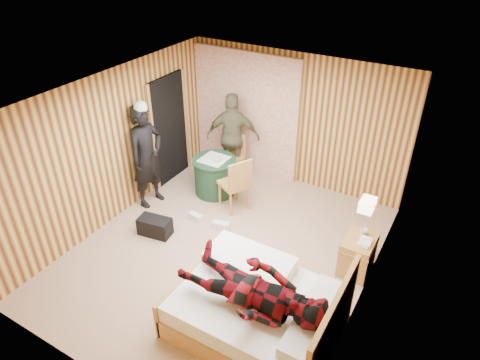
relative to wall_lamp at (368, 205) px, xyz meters
The scene contains 23 objects.
floor 2.36m from the wall_lamp, 166.83° to the right, with size 4.20×5.00×0.01m, color #A1826A.
ceiling 2.31m from the wall_lamp, 166.83° to the right, with size 4.20×5.00×0.01m, color silver.
wall_back 2.81m from the wall_lamp, 133.17° to the left, with size 4.20×0.02×2.50m, color #E0BA56.
wall_left 4.05m from the wall_lamp, behind, with size 0.02×5.00×2.50m, color #E0BA56.
wall_right 0.49m from the wall_lamp, 68.55° to the right, with size 0.02×5.00×2.50m, color #E0BA56.
curtain 3.53m from the wall_lamp, 145.89° to the left, with size 2.20×0.08×2.40m, color white.
doorway 4.10m from the wall_lamp, 166.59° to the left, with size 0.06×0.90×2.05m, color black.
wall_lamp is the anchor object (origin of this frame).
bed 1.91m from the wall_lamp, 119.32° to the right, with size 1.98×1.53×1.05m.
nightstand 1.02m from the wall_lamp, 102.74° to the left, with size 0.44×0.59×0.57m.
round_table 3.24m from the wall_lamp, 163.09° to the left, with size 0.80×0.80×0.71m.
chair_far 3.41m from the wall_lamp, 152.45° to the left, with size 0.48×0.48×0.93m.
chair_near 2.50m from the wall_lamp, 165.12° to the left, with size 0.62×0.62×1.02m.
duffel_bag 3.39m from the wall_lamp, 168.37° to the right, with size 0.53×0.28×0.30m, color black.
sneaker_left 3.04m from the wall_lamp, behind, with size 0.26×0.10×0.11m, color silver.
sneaker_right 2.58m from the wall_lamp, behind, with size 0.28×0.12×0.13m, color silver.
woman_standing 3.79m from the wall_lamp, behind, with size 0.68×0.45×1.86m, color black.
man_at_table 3.38m from the wall_lamp, 152.09° to the left, with size 1.01×0.42×1.72m, color brown.
man_on_bed 1.85m from the wall_lamp, 115.17° to the right, with size 1.77×0.67×0.86m, color maroon.
book_lower 0.73m from the wall_lamp, 107.03° to the left, with size 0.17×0.22×0.02m, color silver.
book_upper 0.71m from the wall_lamp, 107.03° to the left, with size 0.16×0.22×0.02m, color silver.
cup_nightstand 0.75m from the wall_lamp, 97.66° to the left, with size 0.10×0.10×0.09m, color silver.
cup_table 3.03m from the wall_lamp, 163.45° to the left, with size 0.12×0.12×0.10m, color silver.
Camera 1 is at (2.76, -4.24, 4.47)m, focal length 32.00 mm.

